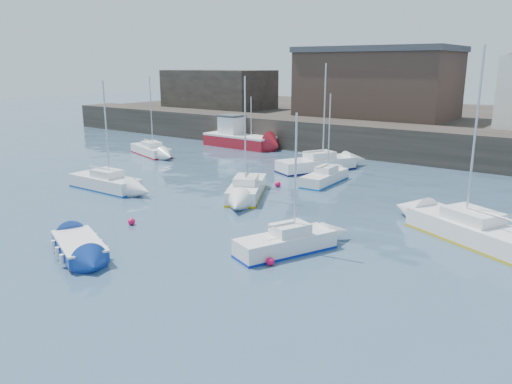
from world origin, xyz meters
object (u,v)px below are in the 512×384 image
Objects in this scene: buoy_far at (278,187)px; sailboat_f at (325,177)px; sailboat_a at (105,182)px; buoy_near at (132,225)px; sailboat_e at (151,150)px; blue_dinghy at (79,247)px; sailboat_h at (316,164)px; sailboat_c at (286,242)px; buoy_mid at (270,265)px; sailboat_b at (247,188)px; sailboat_d at (476,231)px; fishing_boat at (238,137)px.

sailboat_f is at bearing 54.18° from buoy_far.
buoy_near is at bearing -28.79° from sailboat_a.
sailboat_e is 19.37m from sailboat_f.
blue_dinghy is 10.32× the size of buoy_far.
sailboat_c is at bearing -64.97° from sailboat_h.
buoy_mid is at bearing 28.65° from blue_dinghy.
sailboat_b is at bearing -111.34° from sailboat_f.
sailboat_h is (-8.03, 17.19, 0.07)m from sailboat_c.
sailboat_e is 17.57m from buoy_far.
sailboat_c is 9.24m from buoy_near.
sailboat_a reaches higher than buoy_far.
buoy_far is at bearing 82.09° from buoy_near.
buoy_near is (15.52, -15.64, -0.48)m from sailboat_e.
sailboat_b is 18.27× the size of buoy_far.
sailboat_d is 14.81m from buoy_far.
sailboat_d is (14.58, -0.54, 0.06)m from sailboat_b.
sailboat_d reaches higher than buoy_near.
sailboat_b is 1.20× the size of sailboat_f.
fishing_boat is 31.21m from sailboat_c.
sailboat_f is at bearing 111.26° from sailboat_c.
sailboat_h is at bearing 144.72° from sailboat_d.
sailboat_h is 21.68× the size of buoy_near.
fishing_boat is at bearing 155.07° from sailboat_h.
sailboat_e reaches higher than buoy_near.
buoy_far is (-7.44, 10.53, -0.50)m from sailboat_c.
sailboat_e reaches higher than fishing_boat.
buoy_near is at bearing -45.22° from sailboat_e.
sailboat_c is at bearing -135.72° from sailboat_d.
sailboat_a reaches higher than sailboat_c.
blue_dinghy is at bearing -69.46° from buoy_near.
sailboat_a is 0.80× the size of sailboat_d.
buoy_near is at bearing 110.54° from blue_dinghy.
sailboat_c is 28.41m from sailboat_e.
fishing_boat is 14.21m from sailboat_h.
sailboat_d reaches higher than sailboat_a.
sailboat_e is at bearing -112.44° from fishing_boat.
blue_dinghy is 26.43m from sailboat_e.
buoy_mid is 0.89× the size of buoy_far.
sailboat_d is 1.27× the size of sailboat_e.
fishing_boat reaches higher than blue_dinghy.
sailboat_e is at bearing 157.65° from sailboat_b.
sailboat_f is (11.52, 10.80, -0.07)m from sailboat_a.
sailboat_d reaches higher than buoy_mid.
sailboat_c is 9.56m from sailboat_d.
sailboat_c is at bearing -42.99° from sailboat_b.
sailboat_e is (-16.89, 6.94, -0.03)m from sailboat_b.
sailboat_b is 14.59m from sailboat_d.
buoy_mid is at bearing -49.60° from fishing_boat.
sailboat_f is 16.23m from buoy_mid.
buoy_far is (9.34, 7.79, -0.53)m from sailboat_a.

